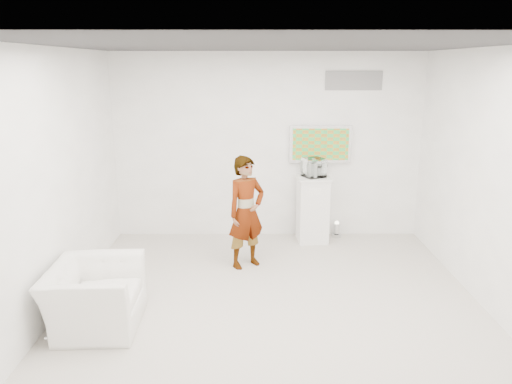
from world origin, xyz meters
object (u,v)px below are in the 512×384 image
Objects in this scene: person at (246,212)px; armchair at (95,296)px; pedestal at (313,209)px; floor_uplight at (337,229)px; tv at (320,144)px.

person is 1.49× the size of armchair.
pedestal is 4.08× the size of floor_uplight.
tv reaches higher than armchair.
person is 2.39m from armchair.
floor_uplight is (0.43, 0.17, -0.40)m from pedestal.
floor_uplight is at bearing -48.94° from armchair.
pedestal is (2.69, 2.72, 0.19)m from armchair.
armchair is (-1.63, -1.68, -0.45)m from person.
tv is 1.46m from floor_uplight.
floor_uplight is (0.30, -0.10, -1.42)m from tv.
tv is 4.28m from armchair.
pedestal reaches higher than floor_uplight.
person reaches higher than pedestal.
pedestal is at bearing 9.87° from person.
pedestal is at bearing -114.78° from tv.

